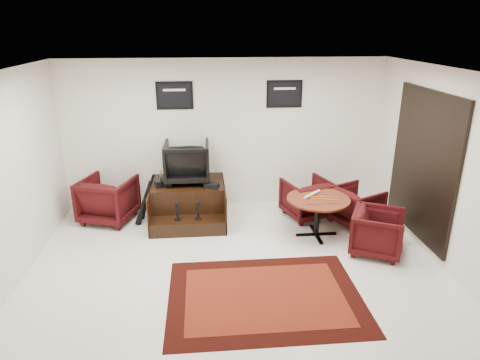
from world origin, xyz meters
name	(u,v)px	position (x,y,z in m)	size (l,w,h in m)	color
ground	(236,271)	(0.00, 0.00, 0.00)	(6.00, 6.00, 0.00)	white
room_shell	(266,149)	(0.41, 0.12, 1.79)	(6.02, 5.02, 2.81)	silver
area_rug	(265,296)	(0.32, -0.65, 0.01)	(2.51, 1.88, 0.01)	black
shine_podium	(189,202)	(-0.71, 1.88, 0.31)	(1.31, 1.35, 0.67)	black
shine_chair	(187,160)	(-0.71, 2.02, 1.08)	(0.78, 0.73, 0.81)	black
shoes_pair	(161,182)	(-1.18, 1.86, 0.73)	(0.29, 0.33, 0.11)	black
polish_kit	(212,185)	(-0.29, 1.64, 0.71)	(0.24, 0.16, 0.08)	black
umbrella_black	(144,202)	(-1.48, 1.68, 0.43)	(0.32, 0.12, 0.86)	black
umbrella_hooked	(147,196)	(-1.45, 1.92, 0.45)	(0.33, 0.12, 0.89)	black
armchair_side	(108,197)	(-2.14, 1.94, 0.44)	(0.86, 0.81, 0.89)	black
meeting_table	(318,203)	(1.44, 1.00, 0.59)	(1.03, 1.03, 0.67)	#4C1B0A
table_chair_back	(307,196)	(1.44, 1.77, 0.39)	(0.77, 0.72, 0.79)	black
table_chair_window	(356,204)	(2.24, 1.37, 0.38)	(0.73, 0.69, 0.75)	black
table_chair_corner	(378,230)	(2.21, 0.35, 0.38)	(0.74, 0.69, 0.76)	black
paper_roll	(312,194)	(1.36, 1.13, 0.70)	(0.05, 0.05, 0.42)	silver
table_clutter	(324,200)	(1.51, 0.92, 0.68)	(0.57, 0.32, 0.01)	orange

